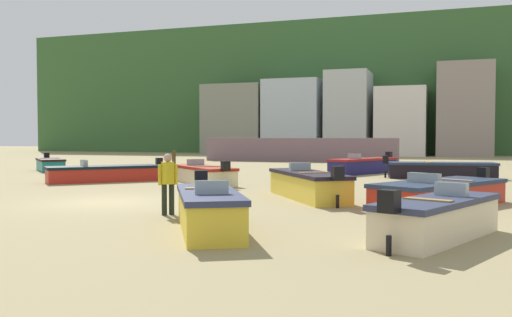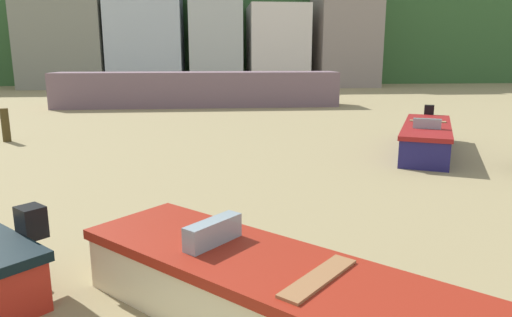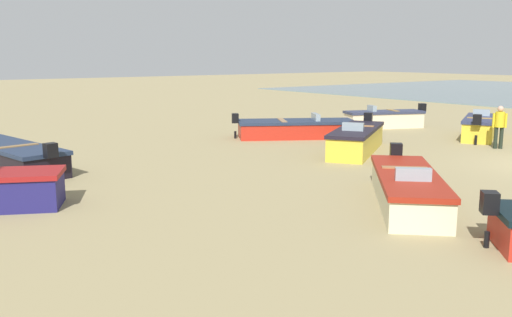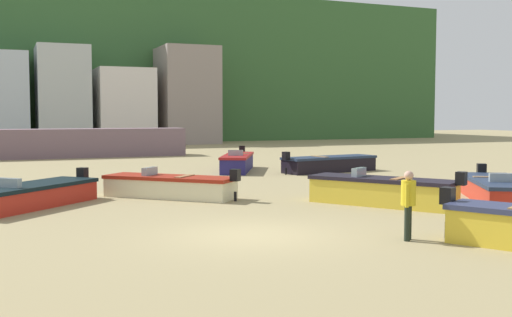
% 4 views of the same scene
% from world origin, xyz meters
% --- Properties ---
extents(headland_hill, '(90.00, 32.00, 16.04)m').
position_xyz_m(headland_hill, '(0.00, 66.00, 8.02)').
color(headland_hill, '#366031').
rests_on(headland_hill, ground).
extents(harbor_pier, '(15.92, 2.40, 1.95)m').
position_xyz_m(harbor_pier, '(-1.42, 30.00, 0.97)').
color(harbor_pier, slate).
rests_on(harbor_pier, ground).
extents(townhouse_far_left, '(7.16, 5.02, 8.13)m').
position_xyz_m(townhouse_far_left, '(-13.42, 46.51, 4.07)').
color(townhouse_far_left, gray).
rests_on(townhouse_far_left, ground).
extents(townhouse_left, '(6.39, 6.33, 8.49)m').
position_xyz_m(townhouse_left, '(-6.36, 47.16, 4.24)').
color(townhouse_left, silver).
rests_on(townhouse_left, ground).
extents(townhouse_centre, '(4.64, 6.80, 9.23)m').
position_xyz_m(townhouse_centre, '(-0.15, 47.40, 4.62)').
color(townhouse_centre, '#B8BFBE').
rests_on(townhouse_centre, ground).
extents(townhouse_right, '(5.27, 6.40, 7.32)m').
position_xyz_m(townhouse_right, '(5.53, 47.20, 3.66)').
color(townhouse_right, silver).
rests_on(townhouse_right, ground).
extents(townhouse_far_right, '(5.49, 6.47, 9.65)m').
position_xyz_m(townhouse_far_right, '(11.89, 47.24, 4.82)').
color(townhouse_far_right, gray).
rests_on(townhouse_far_right, ground).
extents(boat_cream_6, '(4.37, 4.28, 1.08)m').
position_xyz_m(boat_cream_6, '(-0.11, 7.41, 0.40)').
color(boat_cream_6, beige).
rests_on(boat_cream_6, ground).
extents(boat_navy_8, '(3.41, 5.09, 1.17)m').
position_xyz_m(boat_navy_8, '(5.73, 16.21, 0.44)').
color(boat_navy_8, navy).
rests_on(boat_navy_8, ground).
extents(mooring_post_near_water, '(0.26, 0.26, 1.13)m').
position_xyz_m(mooring_post_near_water, '(-7.63, 19.31, 0.56)').
color(mooring_post_near_water, '#433619').
rests_on(mooring_post_near_water, ground).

